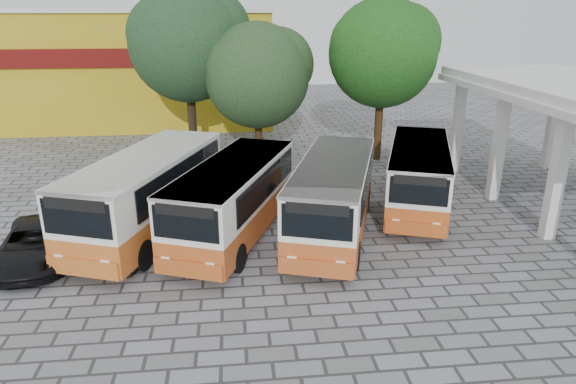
{
  "coord_description": "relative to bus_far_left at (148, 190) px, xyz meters",
  "views": [
    {
      "loc": [
        -3.88,
        -14.83,
        8.16
      ],
      "look_at": [
        -1.83,
        3.82,
        1.5
      ],
      "focal_mm": 32.0,
      "sensor_mm": 36.0,
      "label": 1
    }
  ],
  "objects": [
    {
      "name": "ground",
      "position": [
        7.14,
        -3.84,
        -1.79
      ],
      "size": [
        90.0,
        90.0,
        0.0
      ],
      "primitive_type": "plane",
      "color": "slate",
      "rests_on": "ground"
    },
    {
      "name": "shophouse_block",
      "position": [
        -3.86,
        22.14,
        2.37
      ],
      "size": [
        20.4,
        10.4,
        8.3
      ],
      "color": "#B09112",
      "rests_on": "ground"
    },
    {
      "name": "bus_far_left",
      "position": [
        0.0,
        0.0,
        0.0
      ],
      "size": [
        5.36,
        9.16,
        3.1
      ],
      "rotation": [
        0.0,
        0.0,
        -0.35
      ],
      "color": "#C05D1E",
      "rests_on": "ground"
    },
    {
      "name": "bus_centre_left",
      "position": [
        3.21,
        -0.68,
        -0.13
      ],
      "size": [
        5.18,
        8.54,
        2.88
      ],
      "rotation": [
        0.0,
        0.0,
        -0.38
      ],
      "color": "#AE4B18",
      "rests_on": "ground"
    },
    {
      "name": "bus_centre_right",
      "position": [
        6.92,
        -0.93,
        -0.1
      ],
      "size": [
        4.86,
        8.62,
        2.92
      ],
      "rotation": [
        0.0,
        0.0,
        -0.32
      ],
      "color": "#B04B1B",
      "rests_on": "ground"
    },
    {
      "name": "bus_far_right",
      "position": [
        11.08,
        1.49,
        -0.18
      ],
      "size": [
        4.84,
        8.23,
        2.78
      ],
      "rotation": [
        0.0,
        0.0,
        -0.35
      ],
      "color": "#B64A15",
      "rests_on": "ground"
    },
    {
      "name": "tree_left",
      "position": [
        0.96,
        12.05,
        4.81
      ],
      "size": [
        6.95,
        6.62,
        9.7
      ],
      "color": "black",
      "rests_on": "ground"
    },
    {
      "name": "tree_middle",
      "position": [
        4.77,
        9.99,
        3.18
      ],
      "size": [
        6.05,
        5.76,
        7.66
      ],
      "color": "#3A2613",
      "rests_on": "ground"
    },
    {
      "name": "tree_right",
      "position": [
        11.6,
        9.42,
        4.36
      ],
      "size": [
        6.21,
        5.91,
        8.92
      ],
      "color": "#3F2712",
      "rests_on": "ground"
    },
    {
      "name": "parked_car",
      "position": [
        -3.59,
        -1.96,
        -1.14
      ],
      "size": [
        2.74,
        4.94,
        1.31
      ],
      "primitive_type": "imported",
      "rotation": [
        0.0,
        0.0,
        0.12
      ],
      "color": "black",
      "rests_on": "ground"
    }
  ]
}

